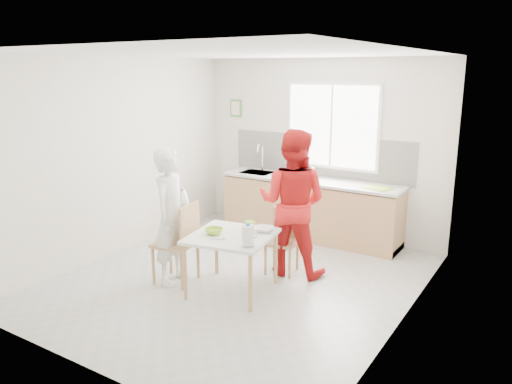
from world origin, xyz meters
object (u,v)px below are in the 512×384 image
Objects in this scene: person_white at (172,216)px; wine_bottle_b at (304,168)px; chair_far at (283,238)px; wine_bottle_a at (302,166)px; bowl_green at (214,231)px; chair_left at (180,240)px; person_red at (292,203)px; dining_table at (232,241)px; milk_jug at (248,235)px; bowl_white at (264,229)px.

wine_bottle_b is (0.53, 2.43, 0.25)m from person_white.
chair_far is 1.44m from person_white.
chair_far is 2.53× the size of wine_bottle_a.
bowl_green is 2.50m from wine_bottle_a.
person_white is at bearing -90.00° from chair_left.
person_white reaches higher than wine_bottle_a.
person_white is 1.48m from person_red.
chair_left is 4.72× the size of bowl_green.
bowl_green reaches higher than dining_table.
person_white reaches higher than wine_bottle_b.
dining_table is at bearing 59.74° from person_red.
person_red is at bearing 82.47° from milk_jug.
chair_left is (-0.66, -0.12, -0.08)m from dining_table.
wine_bottle_b is (-0.61, 2.51, 0.25)m from milk_jug.
wine_bottle_b is at bearing 91.25° from bowl_green.
milk_jug is at bearing 74.30° from chair_left.
chair_left is 2.51m from wine_bottle_b.
person_white is 7.85× the size of bowl_green.
wine_bottle_b reaches higher than milk_jug.
person_red is at bearing 62.12° from bowl_green.
milk_jug is at bearing -30.71° from dining_table.
bowl_green is at bearing -88.75° from wine_bottle_b.
person_white reaches higher than chair_left.
dining_table is 1.06× the size of chair_left.
person_white is at bearing -169.77° from dining_table.
chair_left is at bearing -175.78° from bowl_green.
chair_left is 1.31m from chair_far.
bowl_green is 0.66× the size of wine_bottle_a.
dining_table is 2.45m from wine_bottle_a.
bowl_green is (0.48, 0.04, 0.18)m from chair_left.
person_red is at bearing 125.01° from chair_left.
wine_bottle_a is (0.43, 2.52, 0.26)m from person_white.
bowl_green is 0.58m from milk_jug.
milk_jug reaches higher than bowl_white.
milk_jug is 2.60m from wine_bottle_b.
wine_bottle_a reaches higher than chair_far.
bowl_green is 0.90× the size of milk_jug.
person_white is 7.06× the size of milk_jug.
milk_jug is at bearing -74.87° from wine_bottle_a.
wine_bottle_a is (-0.70, 2.60, 0.26)m from milk_jug.
chair_left is at bearing -141.64° from chair_far.
person_red reaches higher than bowl_green.
chair_left reaches higher than chair_far.
bowl_green is at bearing -86.57° from wine_bottle_a.
wine_bottle_b reaches higher than dining_table.
chair_far is at bearing -72.94° from wine_bottle_b.
wine_bottle_b is (-0.05, 2.38, 0.34)m from bowl_green.
dining_table is at bearing -90.00° from person_white.
bowl_white is 0.54m from milk_jug.
bowl_white is (1.02, 0.44, -0.10)m from person_white.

